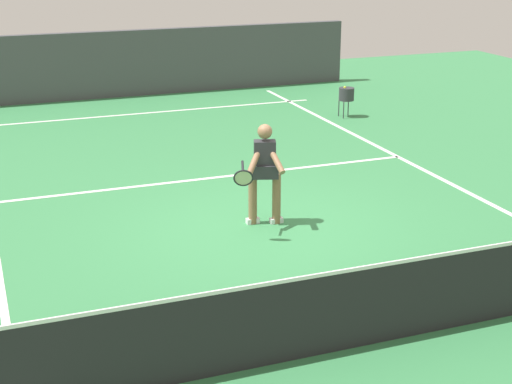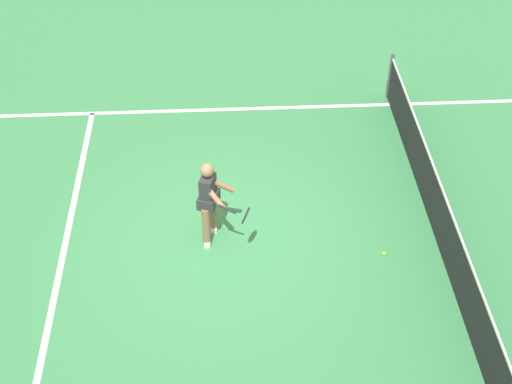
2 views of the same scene
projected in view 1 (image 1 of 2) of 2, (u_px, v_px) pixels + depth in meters
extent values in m
plane|color=#38844C|center=(265.00, 228.00, 11.57)|extent=(27.54, 27.54, 0.00)
cube|color=#47474C|center=(123.00, 64.00, 20.39)|extent=(12.67, 0.24, 1.73)
cube|color=white|center=(144.00, 113.00, 18.72)|extent=(8.67, 0.10, 0.01)
cube|color=white|center=(212.00, 178.00, 13.88)|extent=(7.67, 0.10, 0.01)
cube|color=white|center=(479.00, 198.00, 12.85)|extent=(0.10, 19.18, 0.01)
cube|color=#232326|center=(386.00, 304.00, 8.26)|extent=(8.19, 0.02, 0.91)
cube|color=white|center=(389.00, 264.00, 8.10)|extent=(8.19, 0.02, 0.04)
cylinder|color=#8C6647|center=(276.00, 199.00, 11.65)|extent=(0.13, 0.13, 0.78)
cylinder|color=#8C6647|center=(253.00, 199.00, 11.64)|extent=(0.13, 0.13, 0.78)
cube|color=white|center=(276.00, 220.00, 11.77)|extent=(0.20, 0.10, 0.08)
cube|color=white|center=(253.00, 221.00, 11.75)|extent=(0.20, 0.10, 0.08)
cube|color=#2D2D33|center=(265.00, 158.00, 11.43)|extent=(0.37, 0.29, 0.52)
cube|color=#2D2D33|center=(265.00, 171.00, 11.50)|extent=(0.47, 0.39, 0.20)
sphere|color=#8C6647|center=(265.00, 132.00, 11.30)|extent=(0.22, 0.22, 0.22)
cylinder|color=#8C6647|center=(276.00, 159.00, 11.29)|extent=(0.15, 0.48, 0.37)
cylinder|color=#8C6647|center=(255.00, 159.00, 11.28)|extent=(0.39, 0.41, 0.37)
cylinder|color=black|center=(243.00, 168.00, 11.03)|extent=(0.13, 0.29, 0.14)
torus|color=black|center=(243.00, 178.00, 10.76)|extent=(0.31, 0.20, 0.28)
cylinder|color=beige|center=(243.00, 178.00, 10.76)|extent=(0.26, 0.16, 0.23)
sphere|color=#D1E533|center=(306.00, 308.00, 9.06)|extent=(0.07, 0.07, 0.07)
cylinder|color=#333338|center=(346.00, 94.00, 18.21)|extent=(0.36, 0.36, 0.30)
cylinder|color=#333338|center=(344.00, 110.00, 18.17)|extent=(0.02, 0.02, 0.40)
cylinder|color=#333338|center=(348.00, 107.00, 18.47)|extent=(0.02, 0.02, 0.40)
cylinder|color=#333338|center=(339.00, 108.00, 18.39)|extent=(0.02, 0.02, 0.40)
sphere|color=#D1E533|center=(345.00, 88.00, 18.14)|extent=(0.07, 0.07, 0.07)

